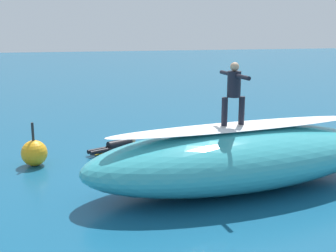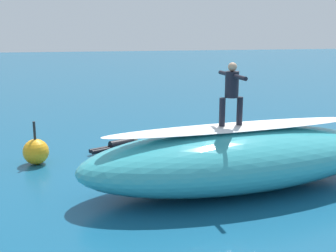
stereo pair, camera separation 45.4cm
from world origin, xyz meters
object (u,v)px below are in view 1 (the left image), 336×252
(surfboard_riding, at_px, (233,127))
(surfer_riding, at_px, (234,89))
(surfboard_paddling, at_px, (120,150))
(surfer_paddling, at_px, (116,145))
(buoy_marker, at_px, (34,153))

(surfboard_riding, xyz_separation_m, surfer_riding, (0.00, -0.00, 0.99))
(surfboard_paddling, distance_m, surfer_paddling, 0.23)
(surfer_paddling, bearing_deg, buoy_marker, 174.37)
(surfer_riding, relative_size, surfer_paddling, 0.93)
(surfboard_paddling, relative_size, surfer_paddling, 1.15)
(surfboard_riding, bearing_deg, surfer_paddling, -62.99)
(surfboard_riding, distance_m, surfboard_paddling, 5.11)
(surfer_paddling, bearing_deg, surfboard_riding, -83.54)
(surfer_riding, relative_size, buoy_marker, 1.19)
(surfer_riding, xyz_separation_m, surfboard_paddling, (2.48, -4.16, -2.62))
(surfboard_riding, bearing_deg, surfboard_paddling, -64.63)
(surfer_riding, height_order, surfer_paddling, surfer_riding)
(surfer_riding, distance_m, surfboard_paddling, 5.51)
(surfer_riding, relative_size, surfboard_paddling, 0.81)
(surfer_paddling, relative_size, buoy_marker, 1.27)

